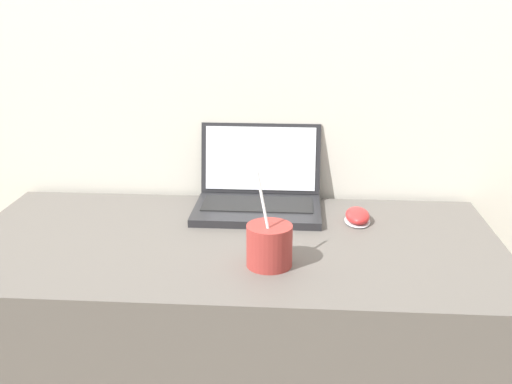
# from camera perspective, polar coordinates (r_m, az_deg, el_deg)

# --- Properties ---
(wall_back) EXTENTS (7.00, 0.04, 2.50)m
(wall_back) POSITION_cam_1_polar(r_m,az_deg,el_deg) (1.68, -1.18, 15.46)
(wall_back) COLOR silver
(wall_back) RESTS_ON ground_plane
(desk) EXTENTS (1.29, 0.63, 0.78)m
(desk) POSITION_cam_1_polar(r_m,az_deg,el_deg) (1.64, -2.16, -17.14)
(desk) COLOR #5B5651
(desk) RESTS_ON ground_plane
(laptop) EXTENTS (0.34, 0.27, 0.21)m
(laptop) POSITION_cam_1_polar(r_m,az_deg,el_deg) (1.63, 0.24, 0.03)
(laptop) COLOR #232326
(laptop) RESTS_ON desk
(drink_cup) EXTENTS (0.10, 0.10, 0.21)m
(drink_cup) POSITION_cam_1_polar(r_m,az_deg,el_deg) (1.30, 1.28, -5.02)
(drink_cup) COLOR #9E332D
(drink_cup) RESTS_ON desk
(computer_mouse) EXTENTS (0.07, 0.11, 0.03)m
(computer_mouse) POSITION_cam_1_polar(r_m,az_deg,el_deg) (1.57, 9.64, -2.30)
(computer_mouse) COLOR #B2B2B7
(computer_mouse) RESTS_ON desk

